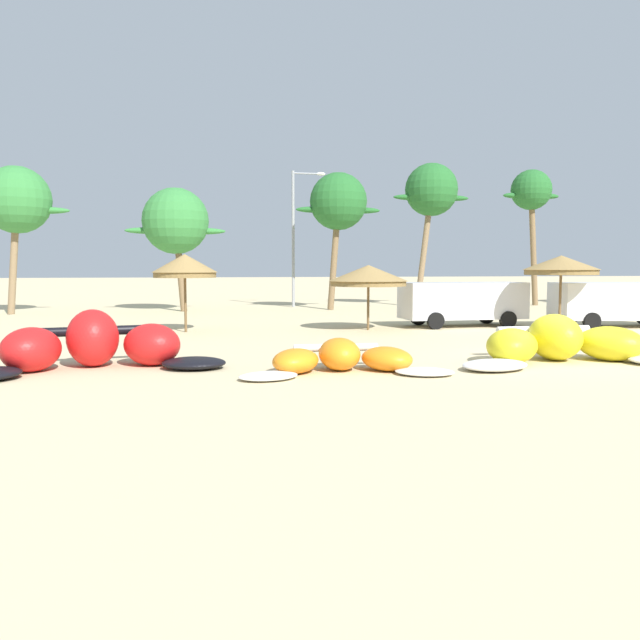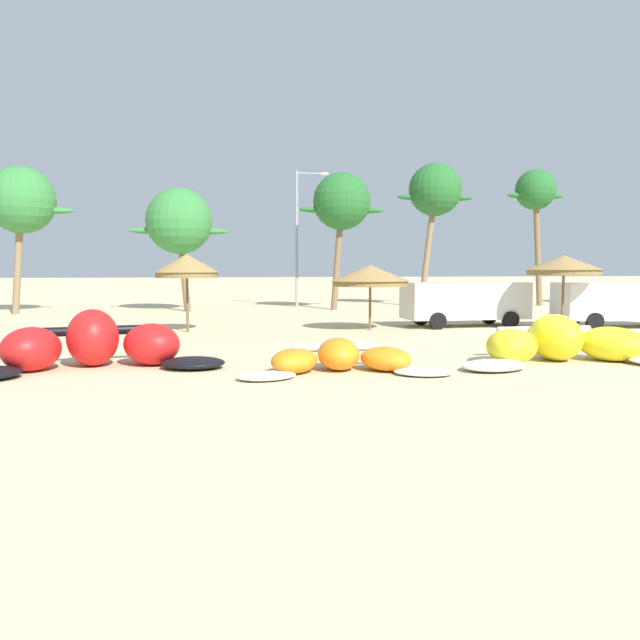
{
  "view_description": "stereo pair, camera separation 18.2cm",
  "coord_description": "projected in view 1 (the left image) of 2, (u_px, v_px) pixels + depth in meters",
  "views": [
    {
      "loc": [
        -9.41,
        -15.88,
        2.52
      ],
      "look_at": [
        -6.05,
        2.0,
        1.0
      ],
      "focal_mm": 36.32,
      "sensor_mm": 36.0,
      "label": 1
    },
    {
      "loc": [
        -9.23,
        -15.91,
        2.52
      ],
      "look_at": [
        -6.05,
        2.0,
        1.0
      ],
      "focal_mm": 36.32,
      "sensor_mm": 36.0,
      "label": 2
    }
  ],
  "objects": [
    {
      "name": "ground_plane",
      "position": [
        553.0,
        359.0,
        17.49
      ],
      "size": [
        260.0,
        260.0,
        0.0
      ],
      "primitive_type": "plane",
      "color": "beige"
    },
    {
      "name": "kite_far_left",
      "position": [
        93.0,
        346.0,
        15.91
      ],
      "size": [
        6.41,
        3.51,
        1.44
      ],
      "color": "black",
      "rests_on": "ground"
    },
    {
      "name": "kite_left",
      "position": [
        342.0,
        359.0,
        15.41
      ],
      "size": [
        5.26,
        2.48,
        0.79
      ],
      "color": "white",
      "rests_on": "ground"
    },
    {
      "name": "kite_left_of_center",
      "position": [
        562.0,
        344.0,
        17.0
      ],
      "size": [
        6.72,
        3.12,
        1.24
      ],
      "color": "white",
      "rests_on": "ground"
    },
    {
      "name": "beach_umbrella_near_van",
      "position": [
        185.0,
        266.0,
        24.52
      ],
      "size": [
        2.48,
        2.48,
        2.98
      ],
      "color": "brown",
      "rests_on": "ground"
    },
    {
      "name": "beach_umbrella_middle",
      "position": [
        368.0,
        275.0,
        25.38
      ],
      "size": [
        3.12,
        3.12,
        2.56
      ],
      "color": "brown",
      "rests_on": "ground"
    },
    {
      "name": "beach_umbrella_near_palms",
      "position": [
        561.0,
        265.0,
        25.17
      ],
      "size": [
        2.92,
        2.92,
        2.93
      ],
      "color": "brown",
      "rests_on": "ground"
    },
    {
      "name": "parked_van",
      "position": [
        617.0,
        301.0,
        26.73
      ],
      "size": [
        5.57,
        2.72,
        1.84
      ],
      "color": "white",
      "rests_on": "ground"
    },
    {
      "name": "parked_car_second",
      "position": [
        460.0,
        300.0,
        26.97
      ],
      "size": [
        5.13,
        2.26,
        1.84
      ],
      "color": "silver",
      "rests_on": "ground"
    },
    {
      "name": "palm_leftmost",
      "position": [
        17.0,
        201.0,
        33.45
      ],
      "size": [
        5.22,
        3.48,
        7.69
      ],
      "color": "#7F6647",
      "rests_on": "ground"
    },
    {
      "name": "palm_left",
      "position": [
        176.0,
        222.0,
        35.55
      ],
      "size": [
        5.45,
        3.64,
        6.82
      ],
      "color": "brown",
      "rests_on": "ground"
    },
    {
      "name": "palm_left_of_gap",
      "position": [
        338.0,
        203.0,
        36.95
      ],
      "size": [
        4.92,
        3.28,
        7.85
      ],
      "color": "brown",
      "rests_on": "ground"
    },
    {
      "name": "palm_center_left",
      "position": [
        431.0,
        191.0,
        39.74
      ],
      "size": [
        4.86,
        3.24,
        8.82
      ],
      "color": "#7F6647",
      "rests_on": "ground"
    },
    {
      "name": "palm_center_right",
      "position": [
        531.0,
        193.0,
        40.93
      ],
      "size": [
        3.81,
        2.54,
        8.6
      ],
      "color": "brown",
      "rests_on": "ground"
    },
    {
      "name": "lamppost_west",
      "position": [
        296.0,
        230.0,
        39.37
      ],
      "size": [
        2.08,
        0.24,
        8.27
      ],
      "color": "gray",
      "rests_on": "ground"
    }
  ]
}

